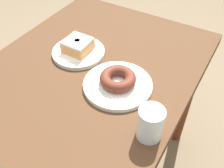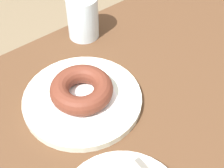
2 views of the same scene
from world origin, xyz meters
name	(u,v)px [view 1 (image 1 of 2)]	position (x,y,z in m)	size (l,w,h in m)	color
table	(85,94)	(0.00, 0.00, 0.61)	(1.06, 0.75, 0.71)	#4C311E
plate_glazed_square	(79,52)	(0.10, 0.09, 0.72)	(0.21, 0.21, 0.02)	silver
napkin_glazed_square	(78,50)	(0.10, 0.09, 0.73)	(0.14, 0.14, 0.00)	white
donut_glazed_square	(78,45)	(0.10, 0.09, 0.76)	(0.10, 0.10, 0.05)	tan
plate_chocolate_ring	(118,85)	(0.01, -0.14, 0.72)	(0.24, 0.24, 0.02)	silver
napkin_chocolate_ring	(118,83)	(0.01, -0.14, 0.73)	(0.13, 0.13, 0.00)	white
donut_chocolate_ring	(118,79)	(0.01, -0.14, 0.75)	(0.13, 0.13, 0.04)	#5E2B1D
water_glass	(150,124)	(-0.12, -0.32, 0.77)	(0.08, 0.08, 0.11)	silver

